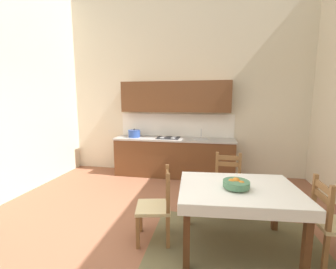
{
  "coord_description": "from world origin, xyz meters",
  "views": [
    {
      "loc": [
        0.66,
        -2.6,
        1.75
      ],
      "look_at": [
        -0.05,
        1.15,
        1.18
      ],
      "focal_mm": 23.98,
      "sensor_mm": 36.0,
      "label": 1
    }
  ],
  "objects": [
    {
      "name": "area_rug",
      "position": [
        1.01,
        -0.08,
        0.0
      ],
      "size": [
        2.1,
        1.6,
        0.01
      ],
      "primitive_type": "cube",
      "color": "#6A6343",
      "rests_on": "ground_plane"
    },
    {
      "name": "dining_chair_tv_side",
      "position": [
        0.03,
        -0.03,
        0.44
      ],
      "size": [
        0.5,
        0.5,
        0.93
      ],
      "color": "#D1BC89",
      "rests_on": "ground_plane"
    },
    {
      "name": "fruit_bowl",
      "position": [
        0.97,
        -0.04,
        0.81
      ],
      "size": [
        0.3,
        0.3,
        0.12
      ],
      "color": "#4C7F5B",
      "rests_on": "dining_table"
    },
    {
      "name": "dining_table",
      "position": [
        1.01,
        0.02,
        0.63
      ],
      "size": [
        1.45,
        1.14,
        0.75
      ],
      "color": "#56331C",
      "rests_on": "ground_plane"
    },
    {
      "name": "kitchen_cabinetry",
      "position": [
        -0.17,
        2.51,
        0.86
      ],
      "size": [
        2.78,
        0.63,
        2.2
      ],
      "color": "brown",
      "rests_on": "ground_plane"
    },
    {
      "name": "wall_back",
      "position": [
        0.0,
        2.84,
        2.15
      ],
      "size": [
        6.21,
        0.12,
        4.29
      ],
      "primitive_type": "cube",
      "color": "beige",
      "rests_on": "ground_plane"
    },
    {
      "name": "ground_plane",
      "position": [
        0.0,
        0.0,
        -0.05
      ],
      "size": [
        6.21,
        6.16,
        0.1
      ],
      "primitive_type": "cube",
      "color": "#935B42"
    },
    {
      "name": "dining_chair_window_side",
      "position": [
        2.0,
        -0.05,
        0.44
      ],
      "size": [
        0.42,
        0.42,
        0.93
      ],
      "color": "#D1BC89",
      "rests_on": "ground_plane"
    },
    {
      "name": "dining_chair_kitchen_side",
      "position": [
        0.96,
        0.91,
        0.44
      ],
      "size": [
        0.42,
        0.42,
        0.93
      ],
      "color": "#D1BC89",
      "rests_on": "ground_plane"
    }
  ]
}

